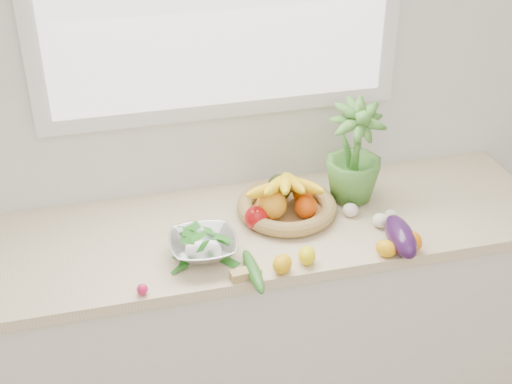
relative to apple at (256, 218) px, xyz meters
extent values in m
cube|color=white|center=(-0.05, 0.32, 0.41)|extent=(4.50, 0.02, 2.70)
cube|color=silver|center=(-0.05, 0.02, -0.51)|extent=(2.20, 0.58, 0.86)
cube|color=beige|center=(-0.05, 0.02, -0.06)|extent=(2.24, 0.62, 0.04)
sphere|color=orange|center=(0.46, -0.26, 0.00)|extent=(0.09, 0.09, 0.08)
ellipsoid|color=yellow|center=(0.11, -0.24, -0.01)|extent=(0.07, 0.08, 0.06)
ellipsoid|color=#F4AD0D|center=(0.02, -0.26, -0.01)|extent=(0.09, 0.10, 0.06)
ellipsoid|color=#FEAD0D|center=(0.38, -0.26, -0.01)|extent=(0.09, 0.09, 0.06)
sphere|color=#A90D0E|center=(0.00, 0.00, 0.00)|extent=(0.11, 0.11, 0.08)
cube|color=tan|center=(-0.10, -0.26, -0.03)|extent=(0.10, 0.05, 0.03)
ellipsoid|color=beige|center=(0.48, -0.07, -0.02)|extent=(0.05, 0.05, 0.04)
ellipsoid|color=silver|center=(0.35, -0.01, -0.02)|extent=(0.06, 0.06, 0.05)
ellipsoid|color=white|center=(0.43, -0.10, -0.02)|extent=(0.07, 0.07, 0.05)
ellipsoid|color=#2F103D|center=(0.44, -0.23, 0.00)|extent=(0.11, 0.24, 0.09)
ellipsoid|color=#245E1B|center=(-0.08, -0.26, -0.02)|extent=(0.04, 0.23, 0.04)
sphere|color=#DC1B56|center=(-0.43, -0.26, -0.02)|extent=(0.04, 0.04, 0.04)
imported|color=#488530|center=(0.39, 0.10, 0.16)|extent=(0.23, 0.23, 0.38)
cylinder|color=#A6724A|center=(0.13, 0.06, -0.04)|extent=(0.38, 0.38, 0.01)
torus|color=tan|center=(0.13, 0.06, -0.01)|extent=(0.45, 0.45, 0.06)
sphere|color=orange|center=(0.06, 0.03, 0.02)|extent=(0.14, 0.14, 0.11)
sphere|color=#E24907|center=(0.18, 0.01, 0.01)|extent=(0.10, 0.10, 0.08)
sphere|color=orange|center=(0.20, 0.11, 0.01)|extent=(0.10, 0.10, 0.08)
ellipsoid|color=black|center=(0.12, 0.13, 0.02)|extent=(0.11, 0.11, 0.11)
ellipsoid|color=yellow|center=(0.05, 0.05, 0.08)|extent=(0.22, 0.17, 0.10)
ellipsoid|color=yellow|center=(0.09, 0.06, 0.09)|extent=(0.17, 0.22, 0.10)
ellipsoid|color=yellow|center=(0.12, 0.05, 0.09)|extent=(0.11, 0.24, 0.10)
ellipsoid|color=gold|center=(0.15, 0.06, 0.09)|extent=(0.04, 0.24, 0.10)
ellipsoid|color=gold|center=(0.18, 0.05, 0.08)|extent=(0.12, 0.24, 0.10)
cylinder|color=silver|center=(-0.21, -0.12, -0.03)|extent=(0.09, 0.09, 0.02)
imported|color=silver|center=(-0.21, -0.12, 0.00)|extent=(0.24, 0.24, 0.05)
ellipsoid|color=#2A681A|center=(-0.21, -0.12, 0.04)|extent=(0.18, 0.18, 0.07)
camera|label=1|loc=(-0.51, -2.00, 1.38)|focal=50.00mm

